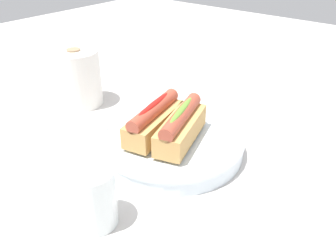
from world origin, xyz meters
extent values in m
plane|color=beige|center=(0.00, 0.00, 0.00)|extent=(2.40, 2.40, 0.00)
cylinder|color=silver|center=(0.00, 0.00, 0.01)|extent=(0.27, 0.27, 0.03)
torus|color=silver|center=(0.00, 0.00, 0.03)|extent=(0.27, 0.27, 0.01)
cube|color=tan|center=(0.00, -0.02, 0.06)|extent=(0.16, 0.09, 0.04)
cylinder|color=#A84733|center=(0.00, -0.02, 0.08)|extent=(0.15, 0.07, 0.03)
ellipsoid|color=olive|center=(0.00, -0.02, 0.09)|extent=(0.11, 0.04, 0.01)
cube|color=tan|center=(-0.01, 0.03, 0.06)|extent=(0.16, 0.08, 0.04)
cylinder|color=#A84733|center=(-0.01, 0.03, 0.08)|extent=(0.15, 0.06, 0.03)
ellipsoid|color=red|center=(-0.01, 0.03, 0.09)|extent=(0.11, 0.03, 0.01)
cylinder|color=white|center=(-0.21, -0.03, 0.04)|extent=(0.07, 0.07, 0.09)
cylinder|color=silver|center=(-0.21, -0.03, 0.03)|extent=(0.06, 0.06, 0.05)
cylinder|color=white|center=(0.02, 0.30, 0.07)|extent=(0.11, 0.11, 0.13)
cylinder|color=#997A5B|center=(0.02, 0.30, 0.13)|extent=(0.03, 0.03, 0.00)
camera|label=1|loc=(-0.44, -0.35, 0.38)|focal=37.99mm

